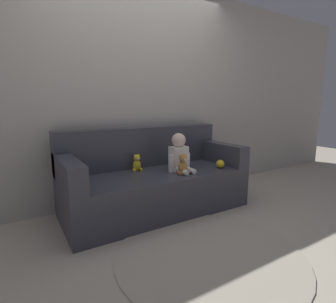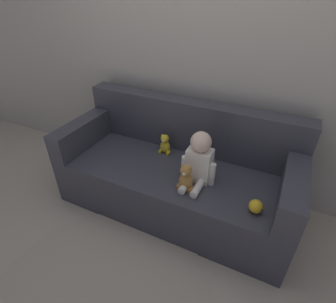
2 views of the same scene
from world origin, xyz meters
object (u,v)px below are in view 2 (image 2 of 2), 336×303
person_baby (199,160)px  teddy_bear_brown (186,178)px  plush_toy_side (165,144)px  couch (177,173)px  toy_ball (256,206)px

person_baby → teddy_bear_brown: (-0.05, -0.14, -0.08)m
plush_toy_side → couch: bearing=-29.5°
plush_toy_side → toy_ball: plush_toy_side is taller
person_baby → plush_toy_side: 0.48m
teddy_bear_brown → plush_toy_side: 0.52m
couch → person_baby: size_ratio=4.77×
couch → teddy_bear_brown: 0.41m
couch → person_baby: couch is taller
couch → toy_ball: 0.79m
person_baby → plush_toy_side: (-0.40, 0.24, -0.10)m
plush_toy_side → toy_ball: 0.96m
couch → toy_ball: couch is taller
plush_toy_side → person_baby: bearing=-30.4°
toy_ball → teddy_bear_brown: bearing=178.5°
teddy_bear_brown → plush_toy_side: size_ratio=1.17×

